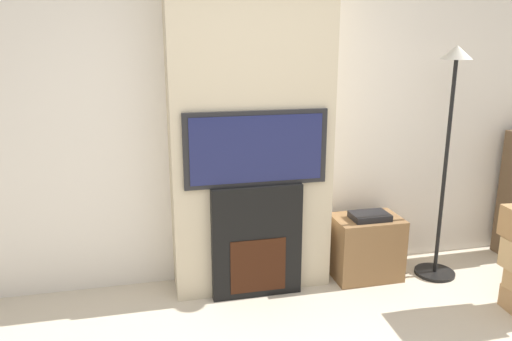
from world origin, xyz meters
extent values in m
cube|color=silver|center=(0.00, 2.03, 1.35)|extent=(6.00, 0.06, 2.70)
cube|color=beige|center=(0.00, 1.82, 1.35)|extent=(1.18, 0.35, 2.70)
cube|color=black|center=(0.00, 1.65, 0.43)|extent=(0.67, 0.14, 0.86)
cube|color=#33160A|center=(0.00, 1.57, 0.26)|extent=(0.41, 0.01, 0.41)
cube|color=black|center=(0.00, 1.65, 1.12)|extent=(1.03, 0.06, 0.54)
cube|color=#191E4C|center=(0.00, 1.61, 1.12)|extent=(0.94, 0.01, 0.47)
cylinder|color=black|center=(1.50, 1.62, 0.01)|extent=(0.32, 0.32, 0.03)
cylinder|color=black|center=(1.50, 1.62, 0.87)|extent=(0.03, 0.03, 1.70)
cone|color=#B7B2A3|center=(1.50, 1.62, 1.77)|extent=(0.23, 0.23, 0.10)
cube|color=brown|center=(0.92, 1.72, 0.25)|extent=(0.53, 0.37, 0.50)
cube|color=black|center=(0.92, 1.68, 0.53)|extent=(0.29, 0.20, 0.05)
camera|label=1|loc=(-0.78, -1.68, 1.88)|focal=35.00mm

